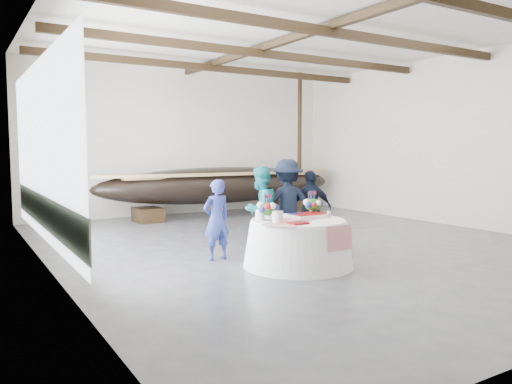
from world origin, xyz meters
TOP-DOWN VIEW (x-y plane):
  - floor at (0.00, 0.00)m, footprint 10.00×12.00m
  - wall_back at (0.00, 6.00)m, footprint 10.00×0.02m
  - wall_left at (-5.00, 0.00)m, footprint 0.02×12.00m
  - wall_right at (5.00, 0.00)m, footprint 0.02×12.00m
  - ceiling at (0.00, 0.00)m, footprint 10.00×12.00m
  - pavilion_structure at (0.00, 0.82)m, footprint 9.80×11.76m
  - open_bay at (-4.95, 1.00)m, footprint 0.03×7.00m
  - longboat_display at (0.64, 4.76)m, footprint 7.88×1.58m
  - banquet_table at (-1.26, -1.68)m, footprint 1.90×1.90m
  - tabletop_items at (-1.28, -1.53)m, footprint 1.80×1.37m
  - guest_woman_blue at (-2.24, -0.50)m, footprint 0.57×0.40m
  - guest_woman_teal at (-1.20, -0.34)m, footprint 0.99×0.89m
  - guest_man_left at (-0.56, -0.34)m, footprint 1.33×1.00m
  - guest_man_right at (-0.04, -0.45)m, footprint 0.99×0.56m

SIDE VIEW (x-z plane):
  - floor at x=0.00m, z-range -0.01..0.01m
  - banquet_table at x=-1.26m, z-range 0.00..0.82m
  - guest_woman_blue at x=-2.24m, z-range 0.00..1.48m
  - guest_man_right at x=-0.04m, z-range 0.00..1.59m
  - guest_woman_teal at x=-1.20m, z-range 0.00..1.69m
  - guest_man_left at x=-0.56m, z-range 0.00..1.82m
  - longboat_display at x=0.64m, z-range 0.20..1.68m
  - tabletop_items at x=-1.28m, z-range 0.76..1.16m
  - open_bay at x=-4.95m, z-range 0.23..3.43m
  - wall_back at x=0.00m, z-range 0.00..4.50m
  - wall_left at x=-5.00m, z-range 0.00..4.50m
  - wall_right at x=5.00m, z-range 0.00..4.50m
  - pavilion_structure at x=0.00m, z-range 1.75..6.25m
  - ceiling at x=0.00m, z-range 4.50..4.50m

